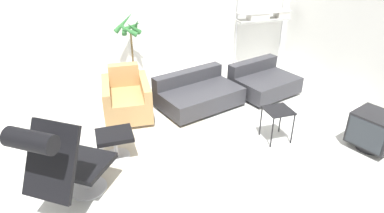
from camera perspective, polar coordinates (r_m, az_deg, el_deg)
The scene contains 12 objects.
ground_plane at distance 4.90m, azimuth 0.67°, elevation -6.94°, with size 12.00×12.00×0.00m, color silver.
wall_back at distance 7.07m, azimuth -7.34°, elevation 16.26°, with size 12.00×0.09×2.80m.
round_rug at distance 4.69m, azimuth -2.00°, elevation -8.63°, with size 2.23×2.23×0.01m.
lounge_chair at distance 3.79m, azimuth -21.09°, elevation -8.18°, with size 1.03×1.14×1.19m.
ottoman at distance 4.69m, azimuth -12.74°, elevation -5.37°, with size 0.48×0.41×0.37m.
armchair_red at distance 5.67m, azimuth -10.82°, elevation 1.12°, with size 0.80×0.97×0.78m.
couch_low at distance 5.91m, azimuth 0.96°, elevation 1.97°, with size 1.55×1.23×0.56m.
couch_second at distance 6.53m, azimuth 11.74°, elevation 3.94°, with size 1.29×1.16×0.56m.
side_table at distance 5.02m, azimuth 14.13°, elevation -1.19°, with size 0.37×0.37×0.49m.
crt_television at distance 5.36m, azimuth 28.02°, elevation -3.56°, with size 0.65×0.69×0.54m.
potted_plant at distance 6.77m, azimuth -10.04°, elevation 9.36°, with size 0.56×0.61×1.37m.
shelf_unit at distance 7.71m, azimuth 12.08°, elevation 14.54°, with size 1.17×0.28×1.96m.
Camera 1 is at (-1.29, -3.81, 2.79)m, focal length 32.00 mm.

